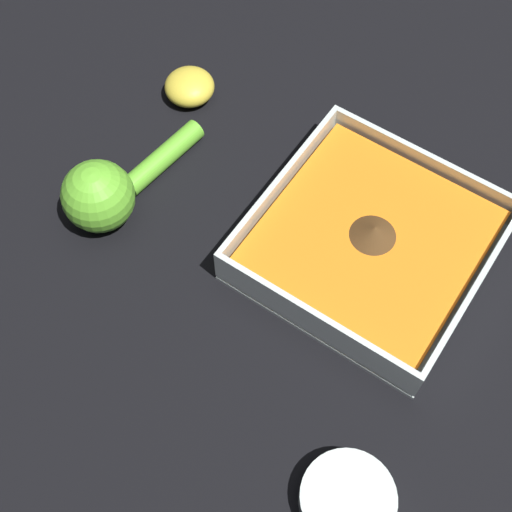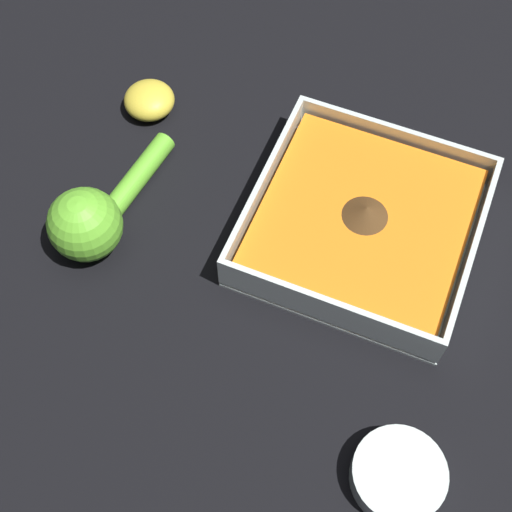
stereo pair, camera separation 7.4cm
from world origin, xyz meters
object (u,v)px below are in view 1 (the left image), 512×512
Objects in this scene: square_dish at (370,244)px; lemon_squeezer at (106,191)px; lemon_half at (189,87)px; spice_bowl at (347,500)px.

lemon_squeezer is at bearing -157.09° from square_dish.
lemon_half is (-0.03, 0.18, -0.02)m from lemon_squeezer.
square_dish is 0.30m from lemon_half.
spice_bowl is at bearing 78.10° from lemon_squeezer.
lemon_squeezer is (-0.26, -0.11, 0.02)m from square_dish.
lemon_squeezer is at bearing 161.60° from spice_bowl.
square_dish is 0.26m from spice_bowl.
square_dish is 1.23× the size of lemon_squeezer.
lemon_half reaches higher than spice_bowl.
lemon_squeezer is 0.19m from lemon_half.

